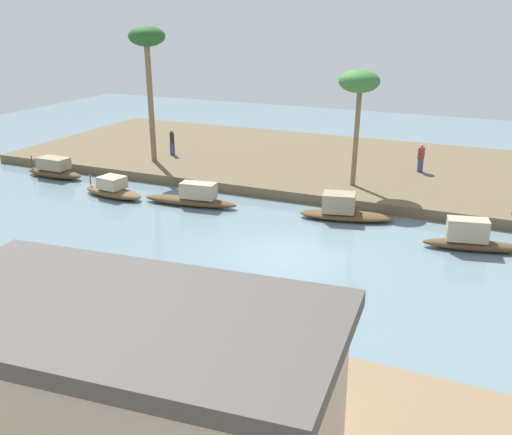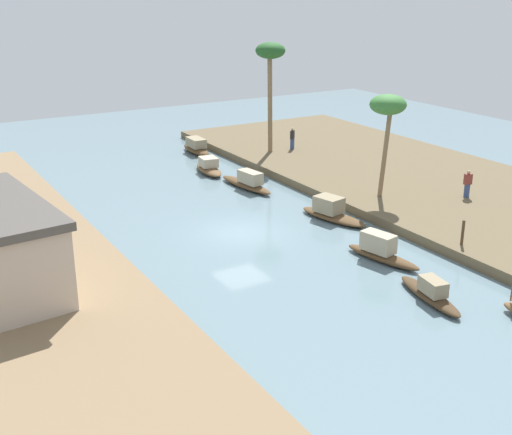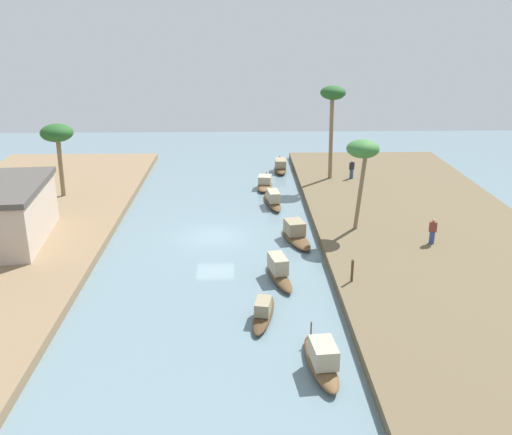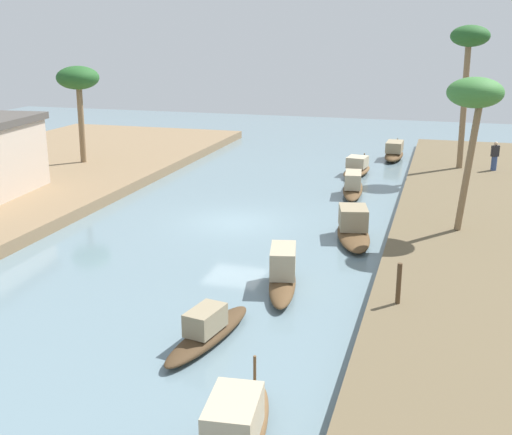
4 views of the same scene
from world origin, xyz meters
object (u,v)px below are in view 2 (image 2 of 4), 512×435
object	(u,v)px
mooring_post	(463,233)
sampan_midstream	(209,167)
palm_tree_left_far	(270,58)
person_by_mooring	(467,185)
palm_tree_left_near	(388,108)
sampan_upstream_small	(431,293)
person_on_near_bank	(292,139)
sampan_with_tall_canopy	(381,251)
sampan_near_left_bank	(332,212)
sampan_open_hull	(196,147)
sampan_with_red_awning	(247,182)

from	to	relation	value
mooring_post	sampan_midstream	bearing A→B (deg)	11.20
mooring_post	palm_tree_left_far	size ratio (longest dim) A/B	0.16
person_by_mooring	palm_tree_left_far	xyz separation A→B (m)	(15.11, 4.04, 6.02)
palm_tree_left_near	mooring_post	bearing A→B (deg)	166.55
sampan_upstream_small	person_on_near_bank	distance (m)	24.43
palm_tree_left_near	sampan_midstream	bearing A→B (deg)	26.76
sampan_upstream_small	palm_tree_left_near	xyz separation A→B (m)	(10.67, -6.62, 5.32)
sampan_midstream	person_on_near_bank	size ratio (longest dim) A/B	2.36
sampan_with_tall_canopy	person_on_near_bank	xyz separation A→B (m)	(18.67, -7.46, 0.77)
sampan_near_left_bank	person_on_near_bank	bearing A→B (deg)	-37.88
sampan_near_left_bank	sampan_open_hull	world-z (taller)	sampan_near_left_bank
sampan_with_tall_canopy	sampan_near_left_bank	size ratio (longest dim) A/B	0.91
sampan_near_left_bank	palm_tree_left_far	size ratio (longest dim) A/B	0.58
sampan_open_hull	person_by_mooring	size ratio (longest dim) A/B	2.41
palm_tree_left_far	sampan_near_left_bank	bearing A→B (deg)	162.50
sampan_upstream_small	person_by_mooring	distance (m)	13.30
sampan_upstream_small	mooring_post	bearing A→B (deg)	-48.85
sampan_open_hull	person_by_mooring	bearing A→B (deg)	-155.99
sampan_with_tall_canopy	palm_tree_left_near	size ratio (longest dim) A/B	0.70
sampan_upstream_small	palm_tree_left_far	xyz separation A→B (m)	(23.06, -6.58, 6.95)
sampan_with_red_awning	palm_tree_left_far	size ratio (longest dim) A/B	0.64
person_by_mooring	mooring_post	distance (m)	7.81
sampan_open_hull	palm_tree_left_near	bearing A→B (deg)	-164.93
sampan_upstream_small	palm_tree_left_far	world-z (taller)	palm_tree_left_far
sampan_midstream	mooring_post	world-z (taller)	mooring_post
sampan_midstream	sampan_upstream_small	size ratio (longest dim) A/B	0.92
palm_tree_left_near	sampan_open_hull	bearing A→B (deg)	13.49
sampan_with_tall_canopy	mooring_post	xyz separation A→B (m)	(-1.42, -3.75, 0.63)
person_on_near_bank	palm_tree_left_far	distance (m)	6.30
person_on_near_bank	palm_tree_left_far	bearing A→B (deg)	-43.98
mooring_post	person_on_near_bank	bearing A→B (deg)	-10.46
sampan_open_hull	sampan_upstream_small	bearing A→B (deg)	176.05
sampan_near_left_bank	palm_tree_left_near	size ratio (longest dim) A/B	0.76
sampan_midstream	sampan_near_left_bank	xyz separation A→B (m)	(-11.90, -1.49, 0.06)
sampan_with_red_awning	palm_tree_left_far	world-z (taller)	palm_tree_left_far
sampan_near_left_bank	sampan_with_red_awning	bearing A→B (deg)	-4.74
sampan_with_red_awning	palm_tree_left_near	world-z (taller)	palm_tree_left_near
sampan_with_tall_canopy	person_by_mooring	world-z (taller)	person_by_mooring
sampan_midstream	person_on_near_bank	xyz separation A→B (m)	(1.02, -7.48, 0.89)
sampan_open_hull	palm_tree_left_far	size ratio (longest dim) A/B	0.49
person_on_near_bank	palm_tree_left_far	xyz separation A→B (m)	(0.16, 1.87, 6.01)
sampan_near_left_bank	sampan_midstream	bearing A→B (deg)	-5.86
sampan_near_left_bank	palm_tree_left_far	distance (m)	15.32
sampan_midstream	sampan_open_hull	distance (m)	5.65
mooring_post	palm_tree_left_near	world-z (taller)	palm_tree_left_near
sampan_with_tall_canopy	sampan_upstream_small	distance (m)	4.35
sampan_near_left_bank	palm_tree_left_far	world-z (taller)	palm_tree_left_far
sampan_with_tall_canopy	palm_tree_left_far	distance (m)	20.78
sampan_upstream_small	sampan_open_hull	world-z (taller)	sampan_open_hull
sampan_upstream_small	mooring_post	world-z (taller)	mooring_post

